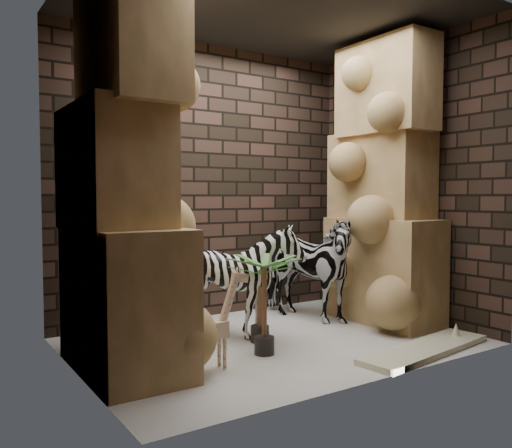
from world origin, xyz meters
TOP-DOWN VIEW (x-y plane):
  - floor at (0.00, 0.00)m, footprint 3.50×3.50m
  - ceiling at (0.00, 0.00)m, footprint 3.50×3.50m
  - wall_back at (0.00, 1.25)m, footprint 3.50×0.00m
  - wall_front at (0.00, -1.25)m, footprint 3.50×0.00m
  - wall_left at (-1.75, 0.00)m, footprint 0.00×3.00m
  - wall_right at (1.75, 0.00)m, footprint 0.00×3.00m
  - rock_pillar_left at (-1.40, 0.00)m, footprint 0.68×1.30m
  - rock_pillar_right at (1.42, 0.00)m, footprint 0.58×1.25m
  - zebra_right at (0.76, 0.50)m, footprint 0.87×1.24m
  - zebra_left at (-0.18, 0.28)m, footprint 0.98×1.17m
  - giraffe_toy at (-0.87, -0.40)m, footprint 0.41×0.15m
  - palm_front at (-0.12, 0.05)m, footprint 0.36×0.36m
  - palm_back at (-0.29, -0.28)m, footprint 0.36×0.36m
  - surfboard at (0.89, -0.99)m, footprint 1.52×0.56m

SIDE VIEW (x-z plane):
  - floor at x=0.00m, z-range 0.00..0.00m
  - surfboard at x=0.89m, z-range 0.00..0.05m
  - palm_front at x=-0.12m, z-range 0.00..0.74m
  - giraffe_toy at x=-0.87m, z-range 0.00..0.79m
  - palm_back at x=-0.29m, z-range 0.00..0.85m
  - zebra_left at x=-0.18m, z-range 0.00..0.98m
  - zebra_right at x=0.76m, z-range 0.00..1.32m
  - wall_back at x=0.00m, z-range -0.25..3.25m
  - wall_front at x=0.00m, z-range -0.25..3.25m
  - wall_left at x=-1.75m, z-range 0.00..3.00m
  - wall_right at x=1.75m, z-range 0.00..3.00m
  - rock_pillar_left at x=-1.40m, z-range 0.00..3.00m
  - rock_pillar_right at x=1.42m, z-range 0.00..3.00m
  - ceiling at x=0.00m, z-range 3.00..3.00m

